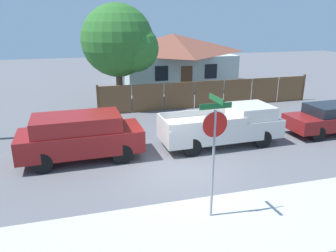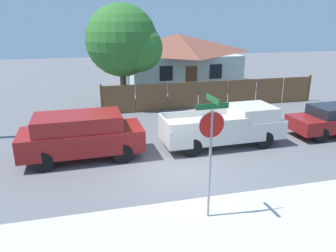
% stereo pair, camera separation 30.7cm
% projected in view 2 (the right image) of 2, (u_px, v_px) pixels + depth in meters
% --- Properties ---
extents(ground_plane, '(80.00, 80.00, 0.00)m').
position_uv_depth(ground_plane, '(178.00, 171.00, 12.07)').
color(ground_plane, slate).
extents(sidewalk_strip, '(36.00, 3.20, 0.01)m').
position_uv_depth(sidewalk_strip, '(215.00, 229.00, 8.75)').
color(sidewalk_strip, beige).
rests_on(sidewalk_strip, ground).
extents(wooden_fence, '(14.00, 0.12, 1.78)m').
position_uv_depth(wooden_fence, '(213.00, 94.00, 20.65)').
color(wooden_fence, brown).
rests_on(wooden_fence, ground).
extents(house, '(9.42, 7.89, 4.21)m').
position_uv_depth(house, '(178.00, 58.00, 27.83)').
color(house, '#B2C1B7').
rests_on(house, ground).
extents(oak_tree, '(4.62, 4.40, 6.32)m').
position_uv_depth(oak_tree, '(125.00, 42.00, 20.00)').
color(oak_tree, brown).
rests_on(oak_tree, ground).
extents(red_suv, '(4.78, 2.04, 1.84)m').
position_uv_depth(red_suv, '(81.00, 135.00, 12.89)').
color(red_suv, maroon).
rests_on(red_suv, ground).
extents(orange_pickup, '(5.36, 2.00, 1.72)m').
position_uv_depth(orange_pickup, '(226.00, 126.00, 14.37)').
color(orange_pickup, silver).
rests_on(orange_pickup, ground).
extents(parked_sedan, '(4.61, 1.84, 1.45)m').
position_uv_depth(parked_sedan, '(336.00, 119.00, 15.72)').
color(parked_sedan, maroon).
rests_on(parked_sedan, ground).
extents(stop_sign, '(0.90, 0.81, 3.48)m').
position_uv_depth(stop_sign, '(211.00, 138.00, 8.59)').
color(stop_sign, gray).
rests_on(stop_sign, ground).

